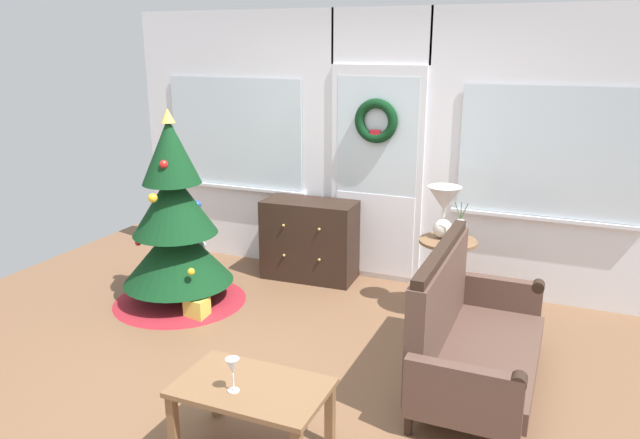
{
  "coord_description": "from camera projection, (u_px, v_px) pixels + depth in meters",
  "views": [
    {
      "loc": [
        1.71,
        -3.38,
        2.24
      ],
      "look_at": [
        0.05,
        0.55,
        1.0
      ],
      "focal_mm": 34.21,
      "sensor_mm": 36.0,
      "label": 1
    }
  ],
  "objects": [
    {
      "name": "side_table",
      "position": [
        447.0,
        262.0,
        5.1
      ],
      "size": [
        0.5,
        0.48,
        0.67
      ],
      "color": "brown",
      "rests_on": "ground"
    },
    {
      "name": "gift_box",
      "position": [
        197.0,
        308.0,
        5.14
      ],
      "size": [
        0.18,
        0.16,
        0.18
      ],
      "primitive_type": "cube",
      "color": "#D8C64C",
      "rests_on": "ground"
    },
    {
      "name": "ground_plane",
      "position": [
        283.0,
        376.0,
        4.26
      ],
      "size": [
        6.76,
        6.76,
        0.0
      ],
      "primitive_type": "plane",
      "color": "brown"
    },
    {
      "name": "dresser_cabinet",
      "position": [
        310.0,
        240.0,
        5.95
      ],
      "size": [
        0.92,
        0.48,
        0.78
      ],
      "color": "black",
      "rests_on": "ground"
    },
    {
      "name": "coffee_table",
      "position": [
        252.0,
        395.0,
        3.38
      ],
      "size": [
        0.84,
        0.52,
        0.42
      ],
      "color": "brown",
      "rests_on": "ground"
    },
    {
      "name": "back_wall_with_door",
      "position": [
        378.0,
        148.0,
        5.74
      ],
      "size": [
        5.2,
        0.19,
        2.55
      ],
      "color": "white",
      "rests_on": "ground"
    },
    {
      "name": "flower_vase",
      "position": [
        460.0,
        230.0,
        4.92
      ],
      "size": [
        0.11,
        0.1,
        0.35
      ],
      "color": "beige",
      "rests_on": "side_table"
    },
    {
      "name": "wine_glass",
      "position": [
        233.0,
        368.0,
        3.27
      ],
      "size": [
        0.08,
        0.08,
        0.2
      ],
      "color": "silver",
      "rests_on": "coffee_table"
    },
    {
      "name": "christmas_tree",
      "position": [
        176.0,
        231.0,
        5.32
      ],
      "size": [
        1.18,
        1.18,
        1.72
      ],
      "color": "#4C331E",
      "rests_on": "ground"
    },
    {
      "name": "settee_sofa",
      "position": [
        466.0,
        332.0,
        4.08
      ],
      "size": [
        0.72,
        1.53,
        0.96
      ],
      "color": "black",
      "rests_on": "ground"
    },
    {
      "name": "table_lamp",
      "position": [
        444.0,
        205.0,
        5.03
      ],
      "size": [
        0.28,
        0.28,
        0.44
      ],
      "color": "silver",
      "rests_on": "side_table"
    }
  ]
}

